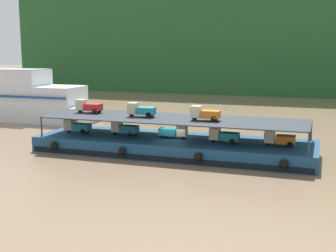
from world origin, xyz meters
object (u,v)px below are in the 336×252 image
mini_truck_upper_mid (141,110)px  mini_truck_lower_stern (77,126)px  mini_truck_lower_mid (174,131)px  passenger_ferry_upstream (5,98)px  mini_truck_upper_stern (88,106)px  mini_truck_upper_fore (205,113)px  cargo_barge (174,146)px  mini_truck_lower_bow (279,138)px  mini_truck_lower_aft (124,128)px  mini_truck_lower_fore (224,135)px

mini_truck_upper_mid → mini_truck_lower_stern: bearing=-178.0°
mini_truck_lower_mid → mini_truck_upper_mid: 3.90m
passenger_ferry_upstream → mini_truck_upper_stern: bearing=-31.5°
mini_truck_lower_mid → mini_truck_upper_fore: (3.25, -0.62, 2.00)m
mini_truck_upper_mid → mini_truck_upper_fore: same height
cargo_barge → mini_truck_upper_fore: 4.74m
mini_truck_lower_bow → mini_truck_upper_mid: size_ratio=0.99×
cargo_barge → mini_truck_upper_fore: bearing=-7.9°
mini_truck_lower_aft → cargo_barge: bearing=-2.3°
mini_truck_lower_aft → mini_truck_upper_fore: 8.82m
passenger_ferry_upstream → mini_truck_lower_stern: bearing=-34.7°
mini_truck_lower_aft → mini_truck_upper_stern: (-4.33, 0.50, 2.00)m
mini_truck_lower_mid → mini_truck_lower_stern: bearing=-176.9°
mini_truck_lower_bow → mini_truck_upper_mid: (-13.45, 0.02, 2.00)m
mini_truck_lower_stern → mini_truck_lower_fore: 15.54m
mini_truck_lower_stern → mini_truck_lower_fore: (15.54, -0.02, 0.00)m
mini_truck_upper_mid → cargo_barge: bearing=2.3°
mini_truck_lower_aft → mini_truck_upper_stern: bearing=173.4°
mini_truck_lower_aft → mini_truck_upper_stern: 4.80m
cargo_barge → passenger_ferry_upstream: size_ratio=0.98×
mini_truck_upper_stern → mini_truck_upper_fore: bearing=-5.1°
mini_truck_lower_mid → passenger_ferry_upstream: size_ratio=0.10×
cargo_barge → mini_truck_lower_mid: (-0.02, 0.17, 1.44)m
passenger_ferry_upstream → mini_truck_lower_fore: bearing=-21.3°
mini_truck_upper_stern → mini_truck_upper_fore: size_ratio=0.99×
mini_truck_upper_mid → mini_truck_lower_bow: bearing=-0.1°
cargo_barge → mini_truck_upper_stern: 10.29m
mini_truck_lower_aft → mini_truck_upper_mid: mini_truck_upper_mid is taller
mini_truck_lower_stern → mini_truck_lower_bow: bearing=0.6°
passenger_ferry_upstream → mini_truck_upper_fore: bearing=-22.4°
mini_truck_upper_fore → mini_truck_lower_stern: bearing=179.7°
mini_truck_lower_stern → mini_truck_upper_fore: bearing=-0.3°
mini_truck_lower_stern → mini_truck_lower_mid: (10.45, 0.56, 0.00)m
mini_truck_lower_fore → mini_truck_upper_fore: size_ratio=1.00×
mini_truck_lower_aft → mini_truck_lower_bow: size_ratio=1.01×
mini_truck_lower_stern → mini_truck_lower_aft: bearing=6.6°
mini_truck_lower_mid → mini_truck_upper_stern: size_ratio=1.01×
mini_truck_lower_aft → mini_truck_upper_stern: mini_truck_upper_stern is taller
mini_truck_lower_fore → mini_truck_lower_bow: same height
mini_truck_upper_stern → mini_truck_upper_mid: size_ratio=0.99×
cargo_barge → mini_truck_lower_stern: 10.58m
mini_truck_lower_aft → mini_truck_lower_fore: bearing=-3.4°
cargo_barge → mini_truck_upper_fore: (3.23, -0.45, 3.44)m
mini_truck_lower_bow → mini_truck_upper_mid: bearing=179.9°
mini_truck_lower_aft → mini_truck_lower_mid: same height
cargo_barge → mini_truck_lower_mid: bearing=97.4°
mini_truck_lower_bow → mini_truck_upper_stern: size_ratio=1.01×
mini_truck_upper_stern → mini_truck_lower_bow: bearing=-2.5°
mini_truck_upper_stern → mini_truck_upper_mid: (6.31, -0.85, 0.00)m
mini_truck_lower_mid → mini_truck_upper_stern: mini_truck_upper_stern is taller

